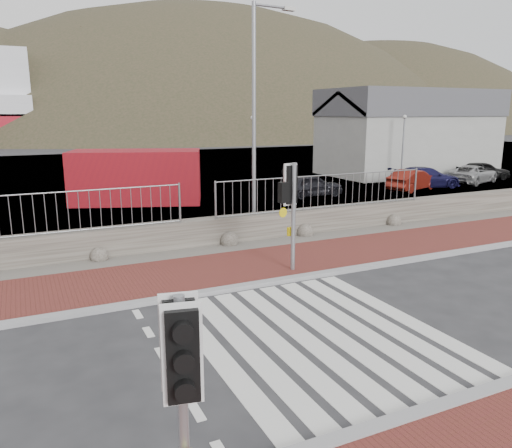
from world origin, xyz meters
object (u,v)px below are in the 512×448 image
traffic_signal_far (293,194)px  car_a (311,185)px  shipping_container (137,177)px  car_b (413,180)px  car_d (473,174)px  car_c (425,177)px  traffic_signal_near (182,369)px  car_e (483,170)px  streetlight (257,108)px

traffic_signal_far → car_a: traffic_signal_far is taller
shipping_container → car_b: (14.74, -2.72, -0.67)m
car_a → car_d: (11.63, 0.03, -0.03)m
car_c → shipping_container: bearing=89.6°
traffic_signal_near → car_e: traffic_signal_near is taller
streetlight → shipping_container: 9.08m
car_a → streetlight: bearing=134.8°
shipping_container → car_e: bearing=17.3°
streetlight → car_e: bearing=15.3°
car_e → car_d: bearing=134.5°
shipping_container → car_c: 16.24m
car_c → car_e: bearing=-70.5°
traffic_signal_near → car_d: (23.91, 17.74, -1.37)m
shipping_container → car_a: (8.50, -2.09, -0.68)m
traffic_signal_near → shipping_container: traffic_signal_near is taller
car_c → car_e: 6.26m
car_b → car_c: car_c is taller
traffic_signal_far → car_b: traffic_signal_far is taller
car_d → car_e: size_ratio=1.18×
streetlight → car_b: bearing=19.3°
streetlight → car_e: size_ratio=2.33×
shipping_container → car_a: size_ratio=1.77×
traffic_signal_far → streetlight: (1.09, 4.49, 2.24)m
traffic_signal_near → car_d: bearing=47.9°
traffic_signal_near → car_b: bearing=54.0°
car_b → car_e: car_b is taller
car_e → streetlight: bearing=128.2°
shipping_container → car_e: (22.19, -1.04, -0.68)m
traffic_signal_near → streetlight: (6.35, 11.68, 2.50)m
traffic_signal_far → car_c: (14.58, 10.30, -1.57)m
car_a → car_c: size_ratio=0.82×
streetlight → car_b: (12.17, 5.39, -3.84)m
streetlight → car_c: bearing=18.7°
shipping_container → car_b: shipping_container is taller
car_a → traffic_signal_near: bearing=144.6°
car_a → car_e: size_ratio=1.01×
car_c → car_e: size_ratio=1.24×
traffic_signal_far → shipping_container: bearing=-96.5°
traffic_signal_far → streetlight: bearing=-116.9°
car_a → car_e: car_a is taller
traffic_signal_far → shipping_container: size_ratio=0.50×
car_e → car_b: bearing=121.1°
car_b → car_c: bearing=-90.1°
streetlight → car_a: (5.93, 6.02, -3.84)m
car_a → car_b: car_b is taller
car_d → car_e: bearing=-82.5°
traffic_signal_far → car_e: bearing=-164.1°
traffic_signal_near → car_c: 26.48m
shipping_container → car_d: shipping_container is taller
car_b → traffic_signal_far: bearing=109.2°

